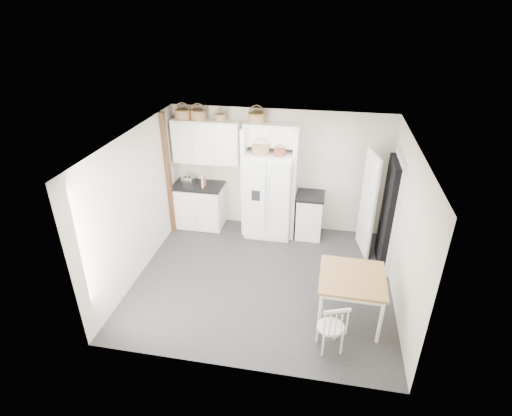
# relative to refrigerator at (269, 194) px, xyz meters

# --- Properties ---
(floor) EXTENTS (4.50, 4.50, 0.00)m
(floor) POSITION_rel_refrigerator_xyz_m (0.15, -1.65, -0.90)
(floor) COLOR black
(floor) RESTS_ON ground
(ceiling) EXTENTS (4.50, 4.50, 0.00)m
(ceiling) POSITION_rel_refrigerator_xyz_m (0.15, -1.65, 1.70)
(ceiling) COLOR white
(ceiling) RESTS_ON wall_back
(wall_back) EXTENTS (4.50, 0.00, 4.50)m
(wall_back) POSITION_rel_refrigerator_xyz_m (0.15, 0.35, 0.40)
(wall_back) COLOR beige
(wall_back) RESTS_ON floor
(wall_left) EXTENTS (0.00, 4.00, 4.00)m
(wall_left) POSITION_rel_refrigerator_xyz_m (-2.10, -1.65, 0.40)
(wall_left) COLOR beige
(wall_left) RESTS_ON floor
(wall_right) EXTENTS (0.00, 4.00, 4.00)m
(wall_right) POSITION_rel_refrigerator_xyz_m (2.40, -1.65, 0.40)
(wall_right) COLOR beige
(wall_right) RESTS_ON floor
(refrigerator) EXTENTS (0.93, 0.75, 1.80)m
(refrigerator) POSITION_rel_refrigerator_xyz_m (0.00, 0.00, 0.00)
(refrigerator) COLOR white
(refrigerator) RESTS_ON floor
(base_cab_left) EXTENTS (1.01, 0.64, 0.94)m
(base_cab_left) POSITION_rel_refrigerator_xyz_m (-1.55, 0.05, -0.43)
(base_cab_left) COLOR white
(base_cab_left) RESTS_ON floor
(base_cab_right) EXTENTS (0.52, 0.62, 0.91)m
(base_cab_right) POSITION_rel_refrigerator_xyz_m (0.85, 0.05, -0.45)
(base_cab_right) COLOR white
(base_cab_right) RESTS_ON floor
(dining_table) EXTENTS (0.99, 0.99, 0.81)m
(dining_table) POSITION_rel_refrigerator_xyz_m (1.63, -2.38, -0.49)
(dining_table) COLOR olive
(dining_table) RESTS_ON floor
(windsor_chair) EXTENTS (0.49, 0.47, 0.80)m
(windsor_chair) POSITION_rel_refrigerator_xyz_m (1.36, -3.06, -0.50)
(windsor_chair) COLOR white
(windsor_chair) RESTS_ON floor
(counter_left) EXTENTS (1.06, 0.68, 0.04)m
(counter_left) POSITION_rel_refrigerator_xyz_m (-1.55, 0.05, 0.06)
(counter_left) COLOR black
(counter_left) RESTS_ON base_cab_left
(counter_right) EXTENTS (0.56, 0.66, 0.04)m
(counter_right) POSITION_rel_refrigerator_xyz_m (0.85, 0.05, 0.03)
(counter_right) COLOR black
(counter_right) RESTS_ON base_cab_right
(toaster) EXTENTS (0.25, 0.15, 0.17)m
(toaster) POSITION_rel_refrigerator_xyz_m (-1.77, 0.01, 0.16)
(toaster) COLOR silver
(toaster) RESTS_ON counter_left
(cookbook_red) EXTENTS (0.06, 0.15, 0.23)m
(cookbook_red) POSITION_rel_refrigerator_xyz_m (-1.39, -0.03, 0.19)
(cookbook_red) COLOR #9D150A
(cookbook_red) RESTS_ON counter_left
(cookbook_cream) EXTENTS (0.04, 0.18, 0.27)m
(cookbook_cream) POSITION_rel_refrigerator_xyz_m (-1.40, -0.03, 0.21)
(cookbook_cream) COLOR beige
(cookbook_cream) RESTS_ON counter_left
(basket_upper_a) EXTENTS (0.32, 0.32, 0.18)m
(basket_upper_a) POSITION_rel_refrigerator_xyz_m (-1.81, 0.18, 1.54)
(basket_upper_a) COLOR brown
(basket_upper_a) RESTS_ON upper_cabinet
(basket_upper_b) EXTENTS (0.32, 0.32, 0.19)m
(basket_upper_b) POSITION_rel_refrigerator_xyz_m (-1.48, 0.18, 1.54)
(basket_upper_b) COLOR brown
(basket_upper_b) RESTS_ON upper_cabinet
(basket_upper_c) EXTENTS (0.24, 0.24, 0.14)m
(basket_upper_c) POSITION_rel_refrigerator_xyz_m (-1.03, 0.18, 1.52)
(basket_upper_c) COLOR brown
(basket_upper_c) RESTS_ON upper_cabinet
(basket_bridge_a) EXTENTS (0.34, 0.34, 0.19)m
(basket_bridge_a) POSITION_rel_refrigerator_xyz_m (-0.30, 0.18, 1.55)
(basket_bridge_a) COLOR brown
(basket_bridge_a) RESTS_ON bridge_cabinet
(basket_fridge_a) EXTENTS (0.34, 0.34, 0.18)m
(basket_fridge_a) POSITION_rel_refrigerator_xyz_m (-0.17, -0.10, 0.99)
(basket_fridge_a) COLOR brown
(basket_fridge_a) RESTS_ON refrigerator
(basket_fridge_b) EXTENTS (0.22, 0.22, 0.12)m
(basket_fridge_b) POSITION_rel_refrigerator_xyz_m (0.20, -0.10, 0.96)
(basket_fridge_b) COLOR brown
(basket_fridge_b) RESTS_ON refrigerator
(upper_cabinet) EXTENTS (1.40, 0.34, 0.90)m
(upper_cabinet) POSITION_rel_refrigerator_xyz_m (-1.35, 0.18, 1.00)
(upper_cabinet) COLOR white
(upper_cabinet) RESTS_ON wall_back
(bridge_cabinet) EXTENTS (1.12, 0.34, 0.45)m
(bridge_cabinet) POSITION_rel_refrigerator_xyz_m (-0.00, 0.18, 1.22)
(bridge_cabinet) COLOR white
(bridge_cabinet) RESTS_ON wall_back
(fridge_panel_left) EXTENTS (0.08, 0.60, 2.30)m
(fridge_panel_left) POSITION_rel_refrigerator_xyz_m (-0.51, 0.05, 0.25)
(fridge_panel_left) COLOR white
(fridge_panel_left) RESTS_ON floor
(fridge_panel_right) EXTENTS (0.08, 0.60, 2.30)m
(fridge_panel_right) POSITION_rel_refrigerator_xyz_m (0.51, 0.05, 0.25)
(fridge_panel_right) COLOR white
(fridge_panel_right) RESTS_ON floor
(trim_post) EXTENTS (0.09, 0.09, 2.60)m
(trim_post) POSITION_rel_refrigerator_xyz_m (-2.05, -0.30, 0.40)
(trim_post) COLOR #472911
(trim_post) RESTS_ON floor
(doorway_void) EXTENTS (0.18, 0.85, 2.05)m
(doorway_void) POSITION_rel_refrigerator_xyz_m (2.31, -0.65, 0.12)
(doorway_void) COLOR black
(doorway_void) RESTS_ON floor
(door_slab) EXTENTS (0.21, 0.79, 2.05)m
(door_slab) POSITION_rel_refrigerator_xyz_m (1.95, -0.32, 0.12)
(door_slab) COLOR white
(door_slab) RESTS_ON floor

